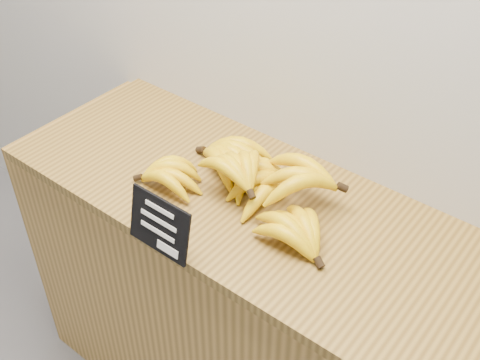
% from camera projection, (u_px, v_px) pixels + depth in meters
% --- Properties ---
extents(counter, '(1.45, 0.50, 0.90)m').
position_uv_depth(counter, '(250.00, 318.00, 1.82)').
color(counter, '#AB7F37').
rests_on(counter, ground).
extents(counter_top, '(1.34, 0.54, 0.03)m').
position_uv_depth(counter_top, '(252.00, 202.00, 1.53)').
color(counter_top, olive).
rests_on(counter_top, counter).
extents(chalkboard_sign, '(0.17, 0.04, 0.14)m').
position_uv_depth(chalkboard_sign, '(159.00, 225.00, 1.34)').
color(chalkboard_sign, black).
rests_on(chalkboard_sign, counter_top).
extents(banana_pile, '(0.55, 0.38, 0.12)m').
position_uv_depth(banana_pile, '(252.00, 182.00, 1.49)').
color(banana_pile, '#E6BE09').
rests_on(banana_pile, counter_top).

